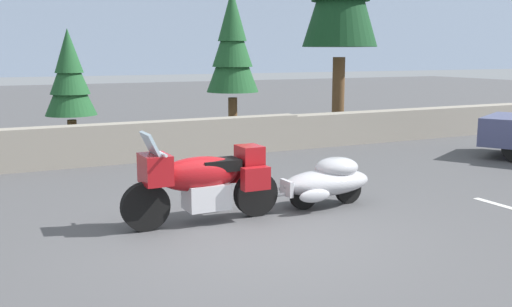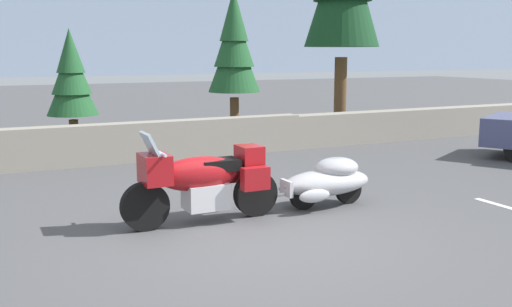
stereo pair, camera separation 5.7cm
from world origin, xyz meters
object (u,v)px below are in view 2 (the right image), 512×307
at_px(touring_motorcycle, 202,180).
at_px(pine_tree_far_right, 71,77).
at_px(car_shaped_trailer, 327,180).
at_px(pine_tree_secondary, 234,46).

height_order(touring_motorcycle, pine_tree_far_right, pine_tree_far_right).
height_order(touring_motorcycle, car_shaped_trailer, touring_motorcycle).
relative_size(touring_motorcycle, pine_tree_secondary, 0.57).
bearing_deg(car_shaped_trailer, touring_motorcycle, -179.82).
height_order(touring_motorcycle, pine_tree_secondary, pine_tree_secondary).
height_order(car_shaped_trailer, pine_tree_far_right, pine_tree_far_right).
xyz_separation_m(touring_motorcycle, car_shaped_trailer, (2.07, 0.01, -0.21)).
distance_m(touring_motorcycle, car_shaped_trailer, 2.08).
distance_m(car_shaped_trailer, pine_tree_far_right, 7.14).
bearing_deg(pine_tree_secondary, car_shaped_trailer, -102.12).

